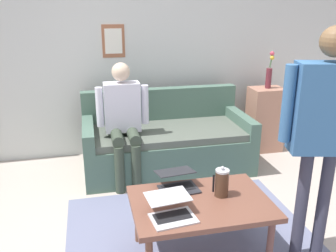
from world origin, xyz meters
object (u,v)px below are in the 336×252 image
Objects in this scene: flower_vase at (269,73)px; coffee_table at (201,207)px; laptop_center at (177,183)px; laptop_left at (171,210)px; side_shelf at (265,119)px; french_press at (222,183)px; couch at (166,143)px; person_seated at (123,116)px; person_standing at (324,120)px.

coffee_table is at bearing 51.92° from flower_vase.
laptop_left is at bearing 70.03° from laptop_center.
side_shelf is (-1.47, -1.88, -0.01)m from coffee_table.
laptop_left is at bearing 23.86° from french_press.
couch is at bearing -101.31° from laptop_left.
laptop_left is 0.28× the size of person_seated.
laptop_left is 1.05× the size of laptop_center.
laptop_left is 2.72m from flower_vase.
person_seated is (1.88, 0.48, 0.31)m from side_shelf.
laptop_left is 1.46× the size of french_press.
laptop_left is 0.77× the size of flower_vase.
flower_vase is at bearing -130.47° from laptop_left.
french_press is (-0.08, 1.59, 0.28)m from couch.
person_seated is (0.29, -1.18, 0.21)m from laptop_center.
couch reaches higher than french_press.
french_press is 0.29× the size of side_shelf.
couch is 5.61× the size of laptop_center.
side_shelf is 1.81× the size of flower_vase.
couch is 2.11m from person_standing.
couch is 2.27× the size of side_shelf.
side_shelf is at bearing -133.88° from laptop_center.
flower_vase is at bearing -108.16° from person_standing.
flower_vase is (-1.73, -2.03, 0.51)m from laptop_left.
french_press is at bearing 113.27° from person_seated.
person_standing is at bearing 155.47° from laptop_center.
laptop_center reaches higher than laptop_left.
french_press is at bearing 92.73° from couch.
person_seated reaches higher than laptop_center.
flower_vase reaches higher than coffee_table.
coffee_table is 0.59× the size of person_standing.
person_standing reaches higher than flower_vase.
person_seated reaches higher than side_shelf.
person_standing reaches higher than couch.
person_standing reaches higher than laptop_center.
laptop_center is 1.23m from person_seated.
french_press is (-0.43, -0.19, 0.06)m from laptop_left.
laptop_left is 0.40m from laptop_center.
coffee_table is 0.80× the size of person_seated.
side_shelf is at bearing -165.75° from person_seated.
person_standing is (-0.62, 0.23, 0.52)m from french_press.
person_seated is (0.51, 0.23, 0.42)m from couch.
laptop_left is 0.48m from french_press.
couch is at bearing -87.27° from french_press.
coffee_table is 0.24m from french_press.
couch is 1.09× the size of person_standing.
french_press is at bearing -20.51° from person_standing.
coffee_table is at bearing -13.52° from person_standing.
person_standing is at bearing 159.49° from french_press.
person_standing is (-1.05, 0.04, 0.59)m from laptop_left.
couch is 7.79× the size of french_press.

